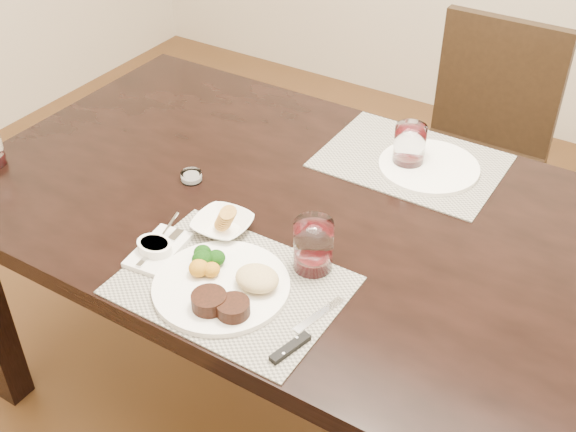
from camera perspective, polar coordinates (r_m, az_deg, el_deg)
The scene contains 14 objects.
ground_plane at distance 2.22m, azimuth 4.34°, elevation -16.27°, with size 4.50×4.50×0.00m, color #4B3018.
dining_table at distance 1.73m, azimuth 5.34°, elevation -2.92°, with size 2.00×1.00×0.75m.
chair_far at distance 2.56m, azimuth 14.92°, elevation 5.74°, with size 0.42×0.42×0.90m.
placemat_near at distance 1.52m, azimuth -4.46°, elevation -5.48°, with size 0.46×0.34×0.00m, color gray.
placemat_far at distance 1.93m, azimuth 9.71°, elevation 4.30°, with size 0.46×0.34×0.00m, color gray.
dinner_plate at distance 1.49m, azimuth -4.97°, elevation -5.51°, with size 0.29×0.29×0.05m.
napkin_fork at distance 1.62m, azimuth -10.20°, elevation -2.63°, with size 0.10×0.16×0.02m.
steak_knife at distance 1.40m, azimuth 0.75°, elevation -9.73°, with size 0.05×0.22×0.01m.
cracker_bowl at distance 1.65m, azimuth -5.19°, elevation -0.67°, with size 0.14×0.14×0.06m.
sauce_ramekin at distance 1.60m, azimuth -10.46°, elevation -2.47°, with size 0.08×0.12×0.07m.
wine_glass_near at distance 1.53m, azimuth 2.00°, elevation -2.52°, with size 0.08×0.08×0.12m.
far_plate at distance 1.90m, azimuth 11.07°, elevation 3.85°, with size 0.26×0.26×0.01m, color white.
wine_glass_far at distance 1.88m, azimuth 9.56°, elevation 5.34°, with size 0.08×0.08×0.11m.
salt_cellar at distance 1.84m, azimuth -7.64°, elevation 3.07°, with size 0.05×0.05×0.02m.
Camera 1 is at (0.56, -1.21, 1.77)m, focal length 45.00 mm.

